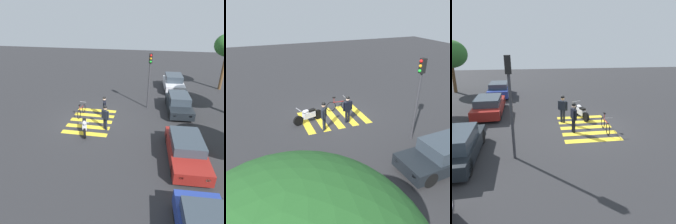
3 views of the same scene
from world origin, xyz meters
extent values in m
plane|color=#2B2B2D|center=(0.00, 0.00, 0.00)|extent=(60.00, 60.00, 0.00)
cylinder|color=black|center=(2.29, 0.21, 0.31)|extent=(0.63, 0.31, 0.62)
cylinder|color=black|center=(0.95, -0.20, 0.31)|extent=(0.63, 0.31, 0.62)
cube|color=silver|center=(1.57, -0.01, 0.49)|extent=(0.85, 0.50, 0.36)
ellipsoid|color=silver|center=(1.79, 0.05, 0.76)|extent=(0.53, 0.37, 0.24)
cube|color=black|center=(1.38, -0.07, 0.73)|extent=(0.49, 0.36, 0.12)
cylinder|color=#A5A5AD|center=(2.21, 0.18, 1.01)|extent=(0.21, 0.60, 0.04)
torus|color=black|center=(-1.24, -0.91, 0.34)|extent=(0.68, 0.07, 0.68)
torus|color=black|center=(-0.20, -0.96, 0.34)|extent=(0.68, 0.07, 0.68)
cylinder|color=maroon|center=(-0.72, -0.93, 0.62)|extent=(0.81, 0.08, 0.04)
cylinder|color=maroon|center=(-0.41, -0.95, 0.79)|extent=(0.03, 0.03, 0.34)
cube|color=black|center=(-0.41, -0.95, 0.97)|extent=(0.20, 0.11, 0.06)
cylinder|color=#99999E|center=(-1.14, -0.91, 0.94)|extent=(0.05, 0.46, 0.03)
cylinder|color=#1E232D|center=(0.97, 1.18, 0.40)|extent=(0.14, 0.14, 0.81)
cylinder|color=#1E232D|center=(1.08, 1.33, 0.40)|extent=(0.14, 0.14, 0.81)
cube|color=#1E232D|center=(1.03, 1.26, 1.09)|extent=(0.43, 0.50, 0.57)
sphere|color=tan|center=(1.03, 1.26, 1.53)|extent=(0.22, 0.22, 0.22)
cylinder|color=#1E232D|center=(0.87, 1.02, 1.09)|extent=(0.09, 0.09, 0.54)
cylinder|color=#1E232D|center=(1.18, 1.49, 1.09)|extent=(0.09, 0.09, 0.54)
sphere|color=black|center=(1.03, 1.26, 1.63)|extent=(0.23, 0.23, 0.23)
cylinder|color=black|center=(-0.52, 0.88, 0.40)|extent=(0.14, 0.14, 0.79)
cylinder|color=black|center=(-0.69, 0.85, 0.40)|extent=(0.14, 0.14, 0.79)
cube|color=black|center=(-0.61, 0.87, 1.08)|extent=(0.49, 0.28, 0.56)
sphere|color=beige|center=(-0.61, 0.87, 1.50)|extent=(0.22, 0.22, 0.22)
cylinder|color=black|center=(-0.33, 0.92, 1.08)|extent=(0.09, 0.09, 0.53)
cylinder|color=black|center=(-0.88, 0.81, 1.08)|extent=(0.09, 0.09, 0.53)
sphere|color=black|center=(-0.61, 0.87, 1.60)|extent=(0.23, 0.23, 0.23)
cube|color=yellow|center=(-1.80, 0.00, 0.00)|extent=(0.45, 3.04, 0.01)
cube|color=yellow|center=(-0.90, 0.00, 0.00)|extent=(0.45, 3.04, 0.01)
cube|color=yellow|center=(0.00, 0.00, 0.00)|extent=(0.45, 3.04, 0.01)
cube|color=yellow|center=(0.90, 0.00, 0.00)|extent=(0.45, 3.04, 0.01)
cube|color=yellow|center=(1.80, 0.00, 0.00)|extent=(0.45, 3.04, 0.01)
cylinder|color=black|center=(-6.67, 7.08, 0.31)|extent=(0.63, 0.25, 0.62)
cylinder|color=black|center=(-6.60, 5.54, 0.31)|extent=(0.63, 0.25, 0.62)
cylinder|color=black|center=(-9.36, 6.96, 0.31)|extent=(0.63, 0.25, 0.62)
cylinder|color=black|center=(-9.29, 5.43, 0.31)|extent=(0.63, 0.25, 0.62)
cube|color=silver|center=(-7.98, 6.25, 0.52)|extent=(4.02, 1.93, 0.69)
cube|color=#333D47|center=(-8.18, 6.25, 1.16)|extent=(2.20, 1.64, 0.59)
cube|color=#F2EDCC|center=(-6.07, 6.90, 0.62)|extent=(0.09, 0.20, 0.12)
cube|color=#F2EDCC|center=(-6.02, 5.78, 0.62)|extent=(0.09, 0.20, 0.12)
cylinder|color=black|center=(-1.43, 7.10, 0.35)|extent=(0.70, 0.25, 0.69)
cylinder|color=black|center=(-1.36, 5.63, 0.35)|extent=(0.70, 0.25, 0.69)
cylinder|color=black|center=(-4.24, 6.98, 0.35)|extent=(0.70, 0.25, 0.69)
cylinder|color=black|center=(-4.17, 5.50, 0.35)|extent=(0.70, 0.25, 0.69)
cube|color=black|center=(-2.80, 6.30, 0.47)|extent=(4.21, 1.87, 0.56)
cube|color=#333D47|center=(-3.01, 6.29, 1.04)|extent=(2.30, 1.59, 0.57)
cube|color=#F2EDCC|center=(-0.79, 6.93, 0.56)|extent=(0.09, 0.20, 0.12)
cube|color=#F2EDCC|center=(-0.75, 5.85, 0.56)|extent=(0.09, 0.20, 0.12)
cylinder|color=black|center=(4.91, 6.97, 0.30)|extent=(0.62, 0.25, 0.61)
cylinder|color=black|center=(4.98, 5.40, 0.30)|extent=(0.62, 0.25, 0.61)
cylinder|color=black|center=(1.94, 6.84, 0.30)|extent=(0.62, 0.25, 0.61)
cylinder|color=black|center=(2.00, 5.27, 0.30)|extent=(0.62, 0.25, 0.61)
cube|color=maroon|center=(3.46, 6.12, 0.47)|extent=(4.45, 1.99, 0.60)
cube|color=#333D47|center=(3.24, 6.11, 1.01)|extent=(2.43, 1.68, 0.49)
cube|color=#F2EDCC|center=(5.58, 6.79, 0.56)|extent=(0.09, 0.20, 0.12)
cube|color=#F2EDCC|center=(5.63, 5.64, 0.56)|extent=(0.09, 0.20, 0.12)
cylinder|color=black|center=(7.28, 6.88, 0.33)|extent=(0.67, 0.25, 0.66)
cylinder|color=black|center=(7.35, 5.36, 0.33)|extent=(0.67, 0.25, 0.66)
cylinder|color=#38383D|center=(-3.06, 3.89, 1.82)|extent=(0.12, 0.12, 3.65)
cube|color=black|center=(-3.06, 3.89, 4.00)|extent=(0.26, 0.26, 0.70)
sphere|color=red|center=(-2.93, 3.90, 4.23)|extent=(0.16, 0.16, 0.16)
sphere|color=orange|center=(-2.93, 3.90, 4.00)|extent=(0.16, 0.16, 0.16)
sphere|color=green|center=(-2.93, 3.90, 3.77)|extent=(0.16, 0.16, 0.16)
cylinder|color=brown|center=(-8.85, 10.83, 1.67)|extent=(0.30, 0.30, 3.34)
camera|label=1|loc=(13.65, 3.96, 7.39)|focal=35.44mm
camera|label=2|loc=(4.54, 12.31, 6.68)|focal=36.81mm
camera|label=3|loc=(-11.62, 2.90, 4.80)|focal=34.66mm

